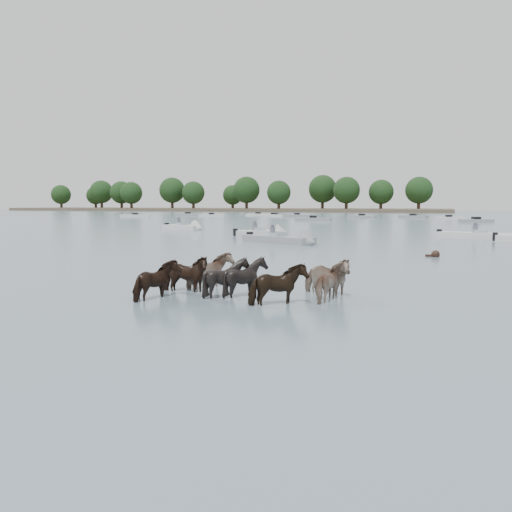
% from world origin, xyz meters
% --- Properties ---
extents(ground, '(400.00, 400.00, 0.00)m').
position_xyz_m(ground, '(0.00, 0.00, 0.00)').
color(ground, slate).
rests_on(ground, ground).
extents(shoreline, '(160.00, 30.00, 1.00)m').
position_xyz_m(shoreline, '(-70.00, 150.00, 0.50)').
color(shoreline, '#4C4233').
rests_on(shoreline, ground).
extents(pony_herd, '(6.19, 3.78, 1.37)m').
position_xyz_m(pony_herd, '(0.55, -0.04, 0.47)').
color(pony_herd, black).
rests_on(pony_herd, ground).
extents(swimming_pony, '(0.72, 0.44, 0.44)m').
position_xyz_m(swimming_pony, '(5.84, 13.53, 0.10)').
color(swimming_pony, black).
rests_on(swimming_pony, ground).
extents(motorboat_a, '(4.68, 3.88, 1.92)m').
position_xyz_m(motorboat_a, '(-7.66, 26.37, 0.23)').
color(motorboat_a, silver).
rests_on(motorboat_a, ground).
extents(motorboat_b, '(6.21, 4.04, 1.92)m').
position_xyz_m(motorboat_b, '(-3.80, 19.17, 0.22)').
color(motorboat_b, gray).
rests_on(motorboat_b, ground).
extents(motorboat_c, '(6.93, 3.49, 1.92)m').
position_xyz_m(motorboat_c, '(9.88, 28.49, 0.22)').
color(motorboat_c, silver).
rests_on(motorboat_c, ground).
extents(motorboat_f, '(5.13, 2.66, 1.92)m').
position_xyz_m(motorboat_f, '(-18.75, 32.98, 0.23)').
color(motorboat_f, silver).
rests_on(motorboat_f, ground).
extents(distant_flotilla, '(106.31, 27.26, 0.93)m').
position_xyz_m(distant_flotilla, '(-1.85, 76.35, 0.26)').
color(distant_flotilla, silver).
rests_on(distant_flotilla, ground).
extents(treeline, '(145.43, 22.44, 12.20)m').
position_xyz_m(treeline, '(-67.79, 147.93, 6.76)').
color(treeline, '#382619').
rests_on(treeline, ground).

